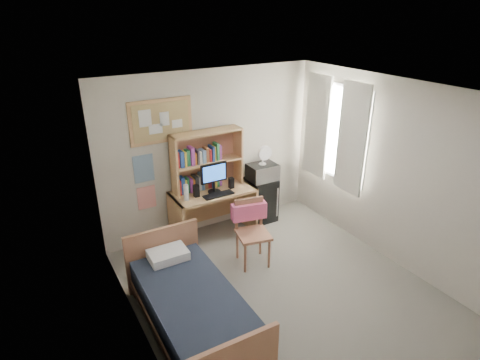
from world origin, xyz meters
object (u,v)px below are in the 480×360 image
desk (213,213)px  monitor (214,179)px  speaker_right (231,183)px  bed (193,311)px  speaker_left (196,191)px  mini_fridge (261,199)px  bulletin_board (161,121)px  desk_chair (253,234)px  microwave (262,172)px  desk_fan (263,156)px

desk → monitor: monitor is taller
monitor → speaker_right: monitor is taller
bed → speaker_left: (0.83, 1.66, 0.64)m
mini_fridge → bulletin_board: bearing=172.2°
speaker_left → desk_chair: bearing=-63.5°
microwave → desk_chair: bearing=-127.4°
mini_fridge → speaker_right: bearing=-167.0°
bulletin_board → microwave: bulletin_board is taller
desk_fan → desk: bearing=-175.4°
bulletin_board → mini_fridge: bulletin_board is taller
desk_chair → speaker_left: size_ratio=5.16×
speaker_left → mini_fridge: bearing=6.2°
speaker_left → microwave: bearing=5.3°
bulletin_board → speaker_right: bulletin_board is taller
speaker_right → desk_fan: size_ratio=0.58×
desk_chair → speaker_right: 1.00m
monitor → speaker_right: bearing=-0.0°
bed → microwave: bearing=41.3°
bulletin_board → speaker_left: bearing=-49.7°
bulletin_board → microwave: (1.58, -0.26, -1.02)m
desk_chair → speaker_right: bearing=92.9°
monitor → speaker_right: size_ratio=2.62×
bulletin_board → bed: bulletin_board is taller
desk → monitor: 0.63m
monitor → microwave: monitor is taller
desk_chair → microwave: bearing=63.9°
desk → bed: size_ratio=0.68×
desk_chair → bed: bearing=-136.9°
monitor → microwave: bearing=7.0°
desk_fan → desk_chair: bearing=-127.4°
bulletin_board → desk_fan: bearing=-9.5°
bed → speaker_left: bearing=64.3°
speaker_right → bed: bearing=-130.9°
desk_chair → microwave: microwave is taller
monitor → speaker_left: bearing=180.0°
monitor → desk_fan: 0.98m
bed → microwave: 2.82m
mini_fridge → bed: 2.76m
mini_fridge → speaker_right: (-0.66, -0.14, 0.51)m
speaker_right → monitor: bearing=180.0°
desk_chair → desk_fan: 1.48m
bed → desk_fan: 2.89m
mini_fridge → desk: bearing=-174.2°
desk → mini_fridge: 0.96m
desk → mini_fridge: bearing=4.6°
desk_chair → bed: (-1.28, -0.76, -0.22)m
desk → mini_fridge: desk is taller
speaker_left → microwave: size_ratio=0.40×
monitor → speaker_right: 0.33m
monitor → desk_fan: desk_fan is taller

